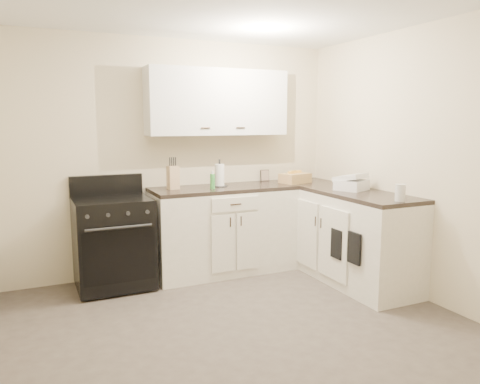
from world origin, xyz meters
name	(u,v)px	position (x,y,z in m)	size (l,w,h in m)	color
floor	(248,333)	(0.00, 0.00, 0.00)	(3.60, 3.60, 0.00)	#473F38
wall_back	(177,157)	(0.00, 1.80, 1.25)	(3.60, 3.60, 0.00)	beige
wall_right	(428,165)	(1.80, 0.00, 1.25)	(3.60, 3.60, 0.00)	beige
wall_front	(447,220)	(0.00, -1.80, 1.25)	(3.60, 3.60, 0.00)	beige
base_cabinets_back	(224,231)	(0.43, 1.50, 0.45)	(1.55, 0.60, 0.90)	white
base_cabinets_right	(341,234)	(1.50, 0.85, 0.45)	(0.60, 1.90, 0.90)	white
countertop_back	(223,189)	(0.43, 1.50, 0.92)	(1.55, 0.60, 0.04)	black
countertop_right	(342,190)	(1.50, 0.85, 0.92)	(0.60, 1.90, 0.04)	black
upper_cabinets	(218,102)	(0.43, 1.65, 1.84)	(1.55, 0.30, 0.70)	white
stove	(114,242)	(-0.76, 1.48, 0.46)	(0.72, 0.62, 0.88)	black
knife_block	(173,178)	(-0.12, 1.56, 1.06)	(0.11, 0.10, 0.24)	tan
paper_towel	(220,175)	(0.40, 1.54, 1.06)	(0.10, 0.10, 0.24)	white
soap_bottle	(213,181)	(0.26, 1.40, 1.02)	(0.05, 0.05, 0.16)	green
picture_frame	(265,175)	(1.06, 1.76, 1.01)	(0.11, 0.01, 0.13)	black
wicker_basket	(295,178)	(1.30, 1.46, 0.99)	(0.33, 0.22, 0.11)	tan
countertop_grill	(352,185)	(1.52, 0.73, 0.99)	(0.29, 0.27, 0.10)	white
glass_jar	(400,193)	(1.48, 0.00, 1.02)	(0.09, 0.09, 0.15)	silver
oven_mitt_near	(354,248)	(1.18, 0.22, 0.49)	(0.02, 0.17, 0.29)	black
oven_mitt_far	(337,244)	(1.18, 0.48, 0.47)	(0.02, 0.16, 0.29)	black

